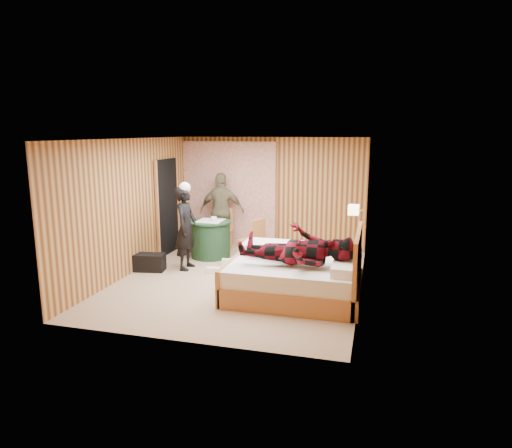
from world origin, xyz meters
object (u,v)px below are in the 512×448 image
(man_at_table, at_px, (222,211))
(duffel_bag, at_px, (149,262))
(wall_lamp, at_px, (354,210))
(bed, at_px, (297,277))
(round_table, at_px, (211,239))
(man_on_bed, at_px, (297,240))
(chair_far, at_px, (222,226))
(chair_near, at_px, (254,237))
(nightstand, at_px, (347,272))
(woman_standing, at_px, (186,228))

(man_at_table, bearing_deg, duffel_bag, 61.02)
(wall_lamp, distance_m, bed, 1.59)
(round_table, bearing_deg, duffel_bag, -122.50)
(wall_lamp, xyz_separation_m, bed, (-0.80, -0.96, -0.97))
(bed, relative_size, man_on_bed, 1.19)
(chair_far, distance_m, chair_near, 1.31)
(nightstand, relative_size, duffel_bag, 0.97)
(man_on_bed, bearing_deg, man_at_table, 127.96)
(chair_near, relative_size, duffel_bag, 1.56)
(duffel_bag, relative_size, man_on_bed, 0.33)
(bed, distance_m, chair_near, 2.08)
(man_at_table, bearing_deg, round_table, 82.72)
(chair_far, xyz_separation_m, man_on_bed, (2.20, -2.79, 0.46))
(chair_far, relative_size, man_at_table, 0.54)
(wall_lamp, distance_m, nightstand, 1.08)
(wall_lamp, xyz_separation_m, round_table, (-2.99, 0.90, -0.90))
(bed, relative_size, duffel_bag, 3.62)
(man_on_bed, bearing_deg, round_table, 136.59)
(woman_standing, relative_size, man_at_table, 0.93)
(man_at_table, bearing_deg, bed, 122.67)
(nightstand, height_order, chair_far, chair_far)
(duffel_bag, distance_m, man_at_table, 2.24)
(duffel_bag, bearing_deg, bed, -21.20)
(duffel_bag, distance_m, woman_standing, 0.96)
(chair_far, distance_m, duffel_bag, 2.13)
(round_table, relative_size, duffel_bag, 1.53)
(woman_standing, xyz_separation_m, man_at_table, (0.15, 1.66, 0.06))
(round_table, bearing_deg, chair_near, -8.93)
(nightstand, xyz_separation_m, round_table, (-2.94, 1.25, 0.11))
(bed, xyz_separation_m, man_at_table, (-2.18, 2.61, 0.53))
(woman_standing, bearing_deg, chair_near, -58.42)
(bed, distance_m, man_at_table, 3.44)
(man_on_bed, bearing_deg, woman_standing, 153.50)
(wall_lamp, distance_m, woman_standing, 3.17)
(bed, distance_m, nightstand, 0.98)
(man_at_table, xyz_separation_m, man_on_bed, (2.21, -2.84, 0.14))
(nightstand, bearing_deg, chair_near, 150.59)
(nightstand, bearing_deg, wall_lamp, 82.96)
(chair_near, bearing_deg, man_at_table, -106.59)
(chair_near, bearing_deg, woman_standing, -31.37)
(man_at_table, bearing_deg, man_on_bed, 120.68)
(wall_lamp, height_order, round_table, wall_lamp)
(round_table, relative_size, chair_far, 0.95)
(bed, relative_size, man_at_table, 1.22)
(bed, bearing_deg, woman_standing, 157.88)
(nightstand, relative_size, chair_far, 0.61)
(round_table, xyz_separation_m, man_at_table, (0.00, 0.74, 0.47))
(bed, height_order, duffel_bag, bed)
(chair_near, relative_size, woman_standing, 0.56)
(bed, distance_m, chair_far, 3.36)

